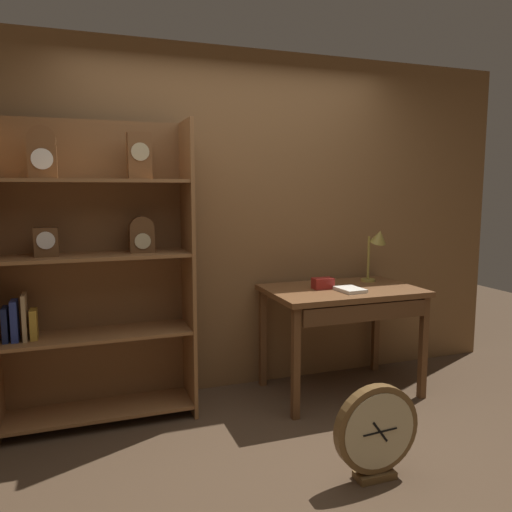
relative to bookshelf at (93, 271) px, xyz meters
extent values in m
plane|color=#4C3826|center=(1.06, -1.10, -1.02)|extent=(10.00, 10.00, 0.00)
cube|color=brown|center=(1.06, 0.30, 0.28)|extent=(4.80, 0.05, 2.60)
cube|color=brown|center=(0.62, -0.04, -0.02)|extent=(0.03, 0.38, 2.01)
cube|color=brown|center=(0.01, 0.14, -0.02)|extent=(1.25, 0.01, 2.01)
cube|color=brown|center=(0.01, -0.04, -0.94)|extent=(1.20, 0.36, 0.02)
cube|color=brown|center=(0.01, -0.04, -0.42)|extent=(1.20, 0.36, 0.02)
cube|color=brown|center=(0.01, -0.04, 0.10)|extent=(1.20, 0.36, 0.02)
cube|color=brown|center=(0.01, -0.04, 0.58)|extent=(1.20, 0.36, 0.02)
cube|color=brown|center=(-0.27, -0.06, 0.70)|extent=(0.17, 0.08, 0.20)
cylinder|color=brown|center=(-0.27, -0.06, 0.83)|extent=(0.17, 0.08, 0.17)
cylinder|color=white|center=(-0.27, -0.10, 0.71)|extent=(0.13, 0.01, 0.13)
cube|color=brown|center=(-0.27, -0.04, 0.20)|extent=(0.14, 0.09, 0.18)
cylinder|color=silver|center=(-0.27, -0.09, 0.22)|extent=(0.11, 0.01, 0.11)
cube|color=brown|center=(0.31, -0.04, 0.75)|extent=(0.15, 0.11, 0.30)
cylinder|color=#C6B78C|center=(0.31, -0.10, 0.77)|extent=(0.11, 0.01, 0.11)
cube|color=brown|center=(0.31, -0.03, 0.18)|extent=(0.16, 0.10, 0.14)
cylinder|color=brown|center=(0.31, -0.03, 0.27)|extent=(0.16, 0.10, 0.16)
cylinder|color=#C6B78C|center=(0.31, -0.08, 0.19)|extent=(0.10, 0.01, 0.10)
cube|color=#19234C|center=(-0.53, -0.04, -0.30)|extent=(0.03, 0.15, 0.22)
cube|color=navy|center=(-0.48, -0.05, -0.28)|extent=(0.04, 0.13, 0.26)
cube|color=tan|center=(-0.42, -0.04, -0.26)|extent=(0.02, 0.16, 0.29)
cube|color=#B78C2D|center=(-0.37, -0.04, -0.31)|extent=(0.04, 0.12, 0.19)
cube|color=brown|center=(1.78, -0.13, -0.23)|extent=(1.14, 0.73, 0.04)
cube|color=brown|center=(1.26, -0.44, -0.64)|extent=(0.05, 0.05, 0.77)
cube|color=brown|center=(2.29, -0.44, -0.64)|extent=(0.05, 0.05, 0.77)
cube|color=brown|center=(1.26, 0.19, -0.64)|extent=(0.05, 0.05, 0.77)
cube|color=brown|center=(2.29, 0.19, -0.64)|extent=(0.05, 0.05, 0.77)
cube|color=#55351C|center=(1.78, -0.47, -0.32)|extent=(0.96, 0.03, 0.12)
cylinder|color=olive|center=(2.11, 0.04, -0.20)|extent=(0.12, 0.12, 0.02)
cylinder|color=olive|center=(2.11, 0.04, -0.02)|extent=(0.02, 0.02, 0.35)
cone|color=olive|center=(2.17, -0.01, 0.16)|extent=(0.14, 0.16, 0.14)
cube|color=maroon|center=(1.63, -0.11, -0.17)|extent=(0.15, 0.09, 0.08)
cube|color=silver|center=(1.77, -0.26, -0.20)|extent=(0.17, 0.23, 0.02)
cube|color=brown|center=(1.37, -1.25, -1.00)|extent=(0.22, 0.11, 0.04)
cylinder|color=brown|center=(1.37, -1.25, -0.74)|extent=(0.49, 0.06, 0.49)
cylinder|color=#C6B78C|center=(1.37, -1.28, -0.74)|extent=(0.42, 0.01, 0.42)
cube|color=black|center=(1.37, -1.29, -0.74)|extent=(0.10, 0.01, 0.12)
cube|color=black|center=(1.37, -1.29, -0.74)|extent=(0.20, 0.01, 0.02)
camera|label=1|loc=(-0.10, -3.44, 0.53)|focal=35.50mm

